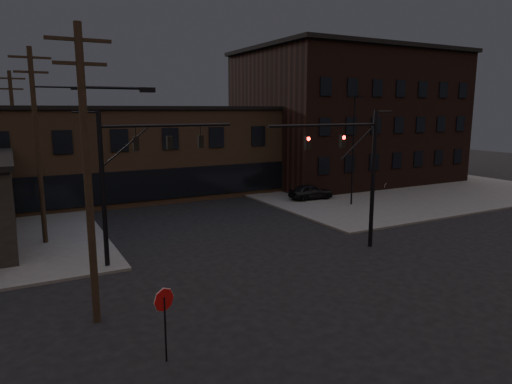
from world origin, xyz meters
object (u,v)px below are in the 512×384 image
Objects in this scene: parked_car_lot_b at (388,181)px; traffic_signal_far at (128,170)px; traffic_signal_near at (358,165)px; car_crossing at (212,185)px; parked_car_lot_a at (311,192)px; stop_sign at (164,308)px.

traffic_signal_far is at bearing 102.82° from parked_car_lot_b.
car_crossing is at bearing 91.24° from traffic_signal_near.
parked_car_lot_a is at bearing -72.92° from car_crossing.
parked_car_lot_a is 0.93× the size of parked_car_lot_b.
car_crossing is at bearing 64.40° from stop_sign.
traffic_signal_near is 1.00× the size of traffic_signal_far.
traffic_signal_near reaches higher than parked_car_lot_a.
traffic_signal_near is 15.17m from stop_sign.
parked_car_lot_b is 0.86× the size of car_crossing.
car_crossing is (-17.10, 5.94, 0.05)m from parked_car_lot_b.
stop_sign is at bearing -97.32° from traffic_signal_far.
car_crossing is (-0.44, 20.47, -4.11)m from traffic_signal_near.
parked_car_lot_b is at bearing 41.09° from traffic_signal_near.
parked_car_lot_b is (16.66, 14.53, -4.16)m from traffic_signal_near.
parked_car_lot_b is at bearing -42.30° from car_crossing.
traffic_signal_far is 31.07m from parked_car_lot_b.
car_crossing is at bearing 55.57° from traffic_signal_far.
stop_sign is 0.50× the size of car_crossing.
traffic_signal_far reaches higher than parked_car_lot_b.
stop_sign is at bearing -154.10° from traffic_signal_near.
stop_sign is at bearing 116.82° from parked_car_lot_b.
parked_car_lot_a is at bearing 65.41° from traffic_signal_near.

